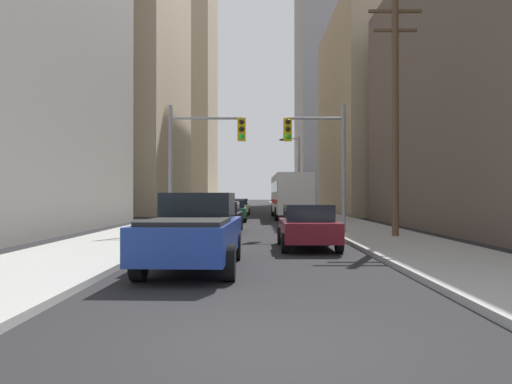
# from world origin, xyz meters

# --- Properties ---
(ground_plane) EXTENTS (400.00, 400.00, 0.00)m
(ground_plane) POSITION_xyz_m (0.00, 0.00, 0.00)
(ground_plane) COLOR black
(sidewalk_left) EXTENTS (3.90, 160.00, 0.15)m
(sidewalk_left) POSITION_xyz_m (-5.35, 50.00, 0.07)
(sidewalk_left) COLOR #9E9E99
(sidewalk_left) RESTS_ON ground
(sidewalk_right) EXTENTS (3.90, 160.00, 0.15)m
(sidewalk_right) POSITION_xyz_m (5.35, 50.00, 0.07)
(sidewalk_right) COLOR #9E9E99
(sidewalk_right) RESTS_ON ground
(city_bus) EXTENTS (2.67, 11.51, 3.40)m
(city_bus) POSITION_xyz_m (2.62, 32.72, 1.93)
(city_bus) COLOR silver
(city_bus) RESTS_ON ground
(pickup_truck_blue) EXTENTS (2.20, 5.47, 1.90)m
(pickup_truck_blue) POSITION_xyz_m (-1.59, 6.57, 0.93)
(pickup_truck_blue) COLOR navy
(pickup_truck_blue) RESTS_ON ground
(sedan_maroon) EXTENTS (1.95, 4.20, 1.52)m
(sedan_maroon) POSITION_xyz_m (1.73, 11.12, 0.77)
(sedan_maroon) COLOR maroon
(sedan_maroon) RESTS_ON ground
(sedan_black) EXTENTS (1.95, 4.26, 1.52)m
(sedan_black) POSITION_xyz_m (-1.72, 18.78, 0.77)
(sedan_black) COLOR black
(sedan_black) RESTS_ON ground
(sedan_green) EXTENTS (1.95, 4.25, 1.52)m
(sedan_green) POSITION_xyz_m (-1.66, 28.40, 0.77)
(sedan_green) COLOR #195938
(sedan_green) RESTS_ON ground
(sedan_beige) EXTENTS (1.95, 4.24, 1.52)m
(sedan_beige) POSITION_xyz_m (-1.59, 40.27, 0.77)
(sedan_beige) COLOR #C6B793
(sedan_beige) RESTS_ON ground
(traffic_signal_near_left) EXTENTS (3.58, 0.44, 6.00)m
(traffic_signal_near_left) POSITION_xyz_m (-2.49, 16.86, 4.03)
(traffic_signal_near_left) COLOR gray
(traffic_signal_near_left) RESTS_ON ground
(traffic_signal_near_right) EXTENTS (2.87, 0.44, 6.00)m
(traffic_signal_near_right) POSITION_xyz_m (2.82, 16.86, 4.00)
(traffic_signal_near_right) COLOR gray
(traffic_signal_near_right) RESTS_ON ground
(utility_pole_right) EXTENTS (2.20, 0.28, 10.10)m
(utility_pole_right) POSITION_xyz_m (5.74, 14.57, 5.33)
(utility_pole_right) COLOR brown
(utility_pole_right) RESTS_ON ground
(street_lamp_right) EXTENTS (1.99, 0.32, 7.50)m
(street_lamp_right) POSITION_xyz_m (3.81, 41.45, 4.49)
(street_lamp_right) COLOR gray
(street_lamp_right) RESTS_ON ground
(building_left_mid_office) EXTENTS (24.67, 22.26, 34.68)m
(building_left_mid_office) POSITION_xyz_m (-20.90, 47.09, 17.34)
(building_left_mid_office) COLOR tan
(building_left_mid_office) RESTS_ON ground
(building_left_far_tower) EXTENTS (14.97, 22.37, 72.67)m
(building_left_far_tower) POSITION_xyz_m (-15.85, 89.81, 36.33)
(building_left_far_tower) COLOR tan
(building_left_far_tower) RESTS_ON ground
(building_right_mid_block) EXTENTS (14.94, 20.86, 20.02)m
(building_right_mid_block) POSITION_xyz_m (15.10, 44.01, 10.01)
(building_right_mid_block) COLOR tan
(building_right_mid_block) RESTS_ON ground
(building_right_far_highrise) EXTENTS (19.85, 19.61, 59.65)m
(building_right_far_highrise) POSITION_xyz_m (18.10, 89.09, 29.82)
(building_right_far_highrise) COLOR #93939E
(building_right_far_highrise) RESTS_ON ground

